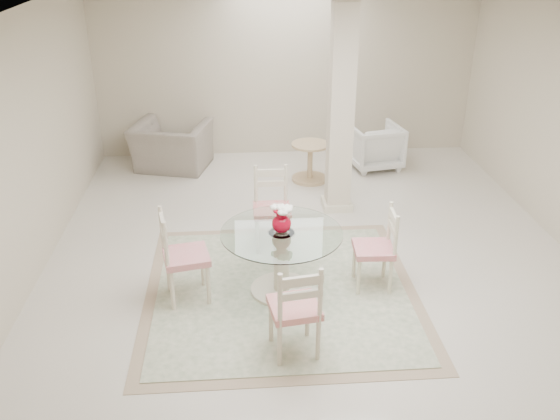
{
  "coord_description": "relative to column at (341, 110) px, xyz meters",
  "views": [
    {
      "loc": [
        -0.8,
        -5.83,
        3.46
      ],
      "look_at": [
        -0.4,
        -0.48,
        0.85
      ],
      "focal_mm": 38.0,
      "sensor_mm": 36.0,
      "label": 1
    }
  ],
  "objects": [
    {
      "name": "column",
      "position": [
        0.0,
        0.0,
        0.0
      ],
      "size": [
        0.3,
        0.3,
        2.7
      ],
      "primitive_type": "cube",
      "color": "beige",
      "rests_on": "ground"
    },
    {
      "name": "red_vase",
      "position": [
        -0.9,
        -1.98,
        -0.49
      ],
      "size": [
        0.22,
        0.21,
        0.29
      ],
      "color": "#AF051D",
      "rests_on": "dining_table"
    },
    {
      "name": "armchair_white",
      "position": [
        0.81,
        1.41,
        -1.01
      ],
      "size": [
        0.86,
        0.87,
        0.69
      ],
      "primitive_type": "imported",
      "rotation": [
        0.0,
        0.0,
        3.32
      ],
      "color": "silver",
      "rests_on": "ground"
    },
    {
      "name": "dining_table",
      "position": [
        -0.9,
        -1.98,
        -0.99
      ],
      "size": [
        1.22,
        1.22,
        0.7
      ],
      "rotation": [
        0.0,
        0.0,
        0.04
      ],
      "color": "beige",
      "rests_on": "ground"
    },
    {
      "name": "side_table",
      "position": [
        -0.25,
        0.96,
        -1.09
      ],
      "size": [
        0.55,
        0.55,
        0.57
      ],
      "color": "tan",
      "rests_on": "ground"
    },
    {
      "name": "dining_chair_south",
      "position": [
        -0.85,
        -2.99,
        -0.8
      ],
      "size": [
        0.48,
        0.48,
        1.04
      ],
      "rotation": [
        0.0,
        0.0,
        3.3
      ],
      "color": "beige",
      "rests_on": "ground"
    },
    {
      "name": "area_rug",
      "position": [
        -0.9,
        -1.98,
        -1.34
      ],
      "size": [
        2.81,
        2.81,
        0.02
      ],
      "color": "tan",
      "rests_on": "ground"
    },
    {
      "name": "dining_chair_north",
      "position": [
        -0.94,
        -0.96,
        -0.79
      ],
      "size": [
        0.43,
        0.43,
        1.06
      ],
      "rotation": [
        0.0,
        0.0,
        -0.01
      ],
      "color": "beige",
      "rests_on": "ground"
    },
    {
      "name": "ground",
      "position": [
        -0.5,
        -1.3,
        -1.35
      ],
      "size": [
        7.0,
        7.0,
        0.0
      ],
      "primitive_type": "plane",
      "color": "silver",
      "rests_on": "ground"
    },
    {
      "name": "room_shell",
      "position": [
        -0.5,
        -1.3,
        0.51
      ],
      "size": [
        6.02,
        7.02,
        2.71
      ],
      "color": "beige",
      "rests_on": "ground"
    },
    {
      "name": "dining_chair_east",
      "position": [
        0.11,
        -1.94,
        -0.83
      ],
      "size": [
        0.42,
        0.42,
        0.99
      ],
      "rotation": [
        0.0,
        0.0,
        -1.62
      ],
      "color": "beige",
      "rests_on": "ground"
    },
    {
      "name": "recliner_taupe",
      "position": [
        -2.32,
        1.6,
        -0.99
      ],
      "size": [
        1.31,
        1.21,
        0.72
      ],
      "primitive_type": "imported",
      "rotation": [
        0.0,
        0.0,
        2.88
      ],
      "color": "gray",
      "rests_on": "ground"
    },
    {
      "name": "dining_chair_west",
      "position": [
        -1.92,
        -2.03,
        -0.78
      ],
      "size": [
        0.51,
        0.51,
        1.08
      ],
      "rotation": [
        0.0,
        0.0,
        1.77
      ],
      "color": "beige",
      "rests_on": "ground"
    }
  ]
}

